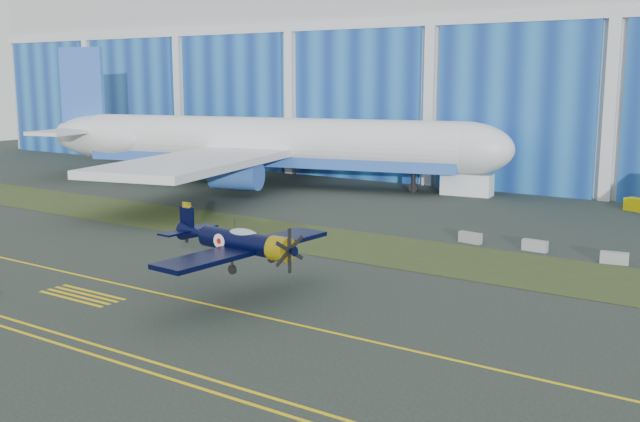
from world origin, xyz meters
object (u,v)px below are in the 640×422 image
Objects in this scene: jetliner at (265,89)px; tug at (637,205)px; warbird at (239,241)px; shipping_container at (467,185)px.

jetliner reaches higher than tug.
warbird is 49.11m from tug.
tug is at bearing 77.00° from warbird.
warbird is at bearing -82.03° from tug.
jetliner is 28.18m from shipping_container.
warbird is 51.55m from jetliner.
warbird is at bearing -67.09° from jetliner.
tug is (13.91, 47.01, -2.94)m from warbird.
jetliner is (-30.16, 40.89, 8.69)m from warbird.
warbird is 6.17× the size of tug.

